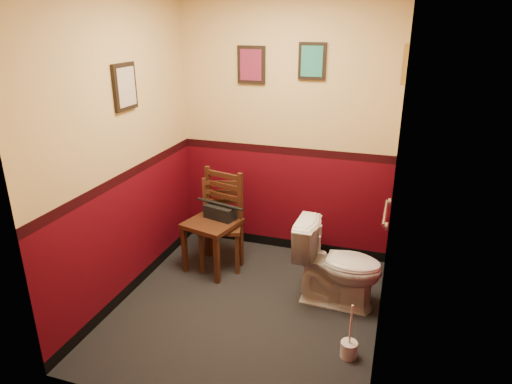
% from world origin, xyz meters
% --- Properties ---
extents(floor, '(2.20, 2.40, 0.00)m').
position_xyz_m(floor, '(0.00, 0.00, 0.00)').
color(floor, black).
rests_on(floor, ground).
extents(wall_back, '(2.20, 0.00, 2.70)m').
position_xyz_m(wall_back, '(0.00, 1.20, 1.35)').
color(wall_back, '#4C050F').
rests_on(wall_back, ground).
extents(wall_front, '(2.20, 0.00, 2.70)m').
position_xyz_m(wall_front, '(0.00, -1.20, 1.35)').
color(wall_front, '#4C050F').
rests_on(wall_front, ground).
extents(wall_left, '(0.00, 2.40, 2.70)m').
position_xyz_m(wall_left, '(-1.10, 0.00, 1.35)').
color(wall_left, '#4C050F').
rests_on(wall_left, ground).
extents(wall_right, '(0.00, 2.40, 2.70)m').
position_xyz_m(wall_right, '(1.10, 0.00, 1.35)').
color(wall_right, '#4C050F').
rests_on(wall_right, ground).
extents(grab_bar, '(0.05, 0.56, 0.06)m').
position_xyz_m(grab_bar, '(1.07, 0.25, 0.95)').
color(grab_bar, silver).
rests_on(grab_bar, wall_right).
extents(framed_print_back_a, '(0.28, 0.04, 0.36)m').
position_xyz_m(framed_print_back_a, '(-0.35, 1.18, 1.95)').
color(framed_print_back_a, black).
rests_on(framed_print_back_a, wall_back).
extents(framed_print_back_b, '(0.26, 0.04, 0.34)m').
position_xyz_m(framed_print_back_b, '(0.25, 1.18, 2.00)').
color(framed_print_back_b, black).
rests_on(framed_print_back_b, wall_back).
extents(framed_print_left, '(0.04, 0.30, 0.38)m').
position_xyz_m(framed_print_left, '(-1.08, 0.10, 1.85)').
color(framed_print_left, black).
rests_on(framed_print_left, wall_left).
extents(framed_print_right, '(0.04, 0.34, 0.28)m').
position_xyz_m(framed_print_right, '(1.08, 0.60, 2.05)').
color(framed_print_right, olive).
rests_on(framed_print_right, wall_right).
extents(toilet, '(0.78, 0.45, 0.75)m').
position_xyz_m(toilet, '(0.72, 0.34, 0.37)').
color(toilet, white).
rests_on(toilet, floor).
extents(toilet_brush, '(0.13, 0.13, 0.45)m').
position_xyz_m(toilet_brush, '(0.92, -0.34, 0.07)').
color(toilet_brush, silver).
rests_on(toilet_brush, floor).
extents(chair_left, '(0.56, 0.56, 0.99)m').
position_xyz_m(chair_left, '(-0.54, 0.59, 0.50)').
color(chair_left, '#3F2013').
rests_on(chair_left, floor).
extents(chair_right, '(0.51, 0.51, 0.88)m').
position_xyz_m(chair_right, '(-0.51, 0.68, 0.44)').
color(chair_right, '#3F2013').
rests_on(chair_right, floor).
extents(handbag, '(0.34, 0.23, 0.23)m').
position_xyz_m(handbag, '(-0.50, 0.65, 0.56)').
color(handbag, black).
rests_on(handbag, chair_right).
extents(tp_stack, '(0.23, 0.14, 0.41)m').
position_xyz_m(tp_stack, '(0.40, 1.01, 0.17)').
color(tp_stack, silver).
rests_on(tp_stack, floor).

